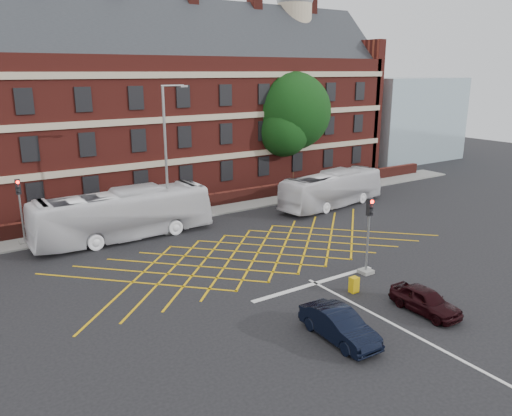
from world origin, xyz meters
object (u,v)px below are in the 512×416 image
car_navy (339,325)px  deciduous_tree (291,117)px  traffic_light_far (22,218)px  traffic_light_near (368,243)px  utility_cabinet (354,285)px  street_lamp (168,183)px  car_maroon (425,300)px  bus_left (123,214)px  bus_right (332,189)px

car_navy → deciduous_tree: (16.40, 24.78, 5.91)m
deciduous_tree → traffic_light_far: deciduous_tree is taller
traffic_light_near → utility_cabinet: size_ratio=5.31×
street_lamp → utility_cabinet: size_ratio=12.35×
car_maroon → traffic_light_far: size_ratio=0.82×
car_navy → traffic_light_far: bearing=115.7°
bus_left → car_maroon: size_ratio=3.40×
traffic_light_near → traffic_light_far: bearing=133.5°
bus_left → bus_right: bus_left is taller
bus_left → traffic_light_near: traffic_light_near is taller
car_navy → car_maroon: (4.98, -0.41, -0.05)m
car_maroon → street_lamp: street_lamp is taller
traffic_light_near → street_lamp: 14.20m
car_maroon → traffic_light_far: 24.65m
bus_right → utility_cabinet: bus_right is taller
car_maroon → utility_cabinet: car_maroon is taller
car_navy → deciduous_tree: bearing=58.6°
bus_left → car_maroon: (7.96, -18.01, -1.06)m
car_navy → street_lamp: bearing=91.7°
utility_cabinet → street_lamp: bearing=104.6°
car_navy → car_maroon: size_ratio=1.12×
bus_right → car_maroon: size_ratio=2.97×
car_navy → utility_cabinet: 4.82m
deciduous_tree → traffic_light_near: deciduous_tree is taller
car_maroon → street_lamp: bearing=106.3°
traffic_light_far → car_maroon: bearing=-56.1°
deciduous_tree → car_navy: bearing=-123.5°
car_maroon → street_lamp: (-4.88, 17.57, 2.92)m
car_navy → bus_left: bearing=101.7°
utility_cabinet → deciduous_tree: bearing=59.9°
street_lamp → car_maroon: bearing=-74.5°
car_navy → deciduous_tree: 30.30m
bus_right → car_navy: bearing=130.4°
car_maroon → street_lamp: 18.47m
bus_right → street_lamp: (-13.95, 1.07, 2.07)m
utility_cabinet → traffic_light_near: bearing=31.5°
deciduous_tree → street_lamp: (-16.30, -7.63, -3.05)m
car_navy → utility_cabinet: (3.78, 2.98, -0.24)m
traffic_light_near → bus_right: bearing=55.8°
traffic_light_near → traffic_light_far: same height
deciduous_tree → street_lamp: 18.25m
traffic_light_near → car_navy: bearing=-144.1°
car_navy → traffic_light_far: (-8.77, 20.03, 1.12)m
car_navy → traffic_light_near: size_ratio=0.91×
bus_left → utility_cabinet: (6.77, -14.61, -1.25)m
car_navy → street_lamp: 17.40m
bus_left → traffic_light_near: (9.07, -13.20, 0.11)m
bus_right → traffic_light_far: traffic_light_far is taller
bus_right → utility_cabinet: size_ratio=12.86×
traffic_light_near → traffic_light_far: (-14.85, 15.63, 0.00)m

